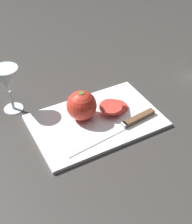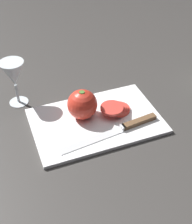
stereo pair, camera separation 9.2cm
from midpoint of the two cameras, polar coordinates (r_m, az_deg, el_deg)
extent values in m
plane|color=#383533|center=(0.97, -5.45, -1.34)|extent=(3.00, 3.00, 0.00)
cube|color=white|center=(0.95, -2.79, -1.76)|extent=(0.38, 0.25, 0.01)
cylinder|color=silver|center=(1.04, -17.30, 0.56)|extent=(0.06, 0.06, 0.00)
cylinder|color=silver|center=(1.02, -17.67, 2.04)|extent=(0.01, 0.01, 0.07)
cone|color=silver|center=(0.98, -18.52, 5.44)|extent=(0.08, 0.08, 0.08)
cone|color=#DBCC84|center=(0.99, -18.26, 4.38)|extent=(0.03, 0.03, 0.04)
sphere|color=red|center=(0.92, -5.66, 1.02)|extent=(0.09, 0.09, 0.09)
cylinder|color=#47702D|center=(0.90, -5.84, 3.12)|extent=(0.02, 0.02, 0.01)
cube|color=silver|center=(0.88, -2.93, -5.34)|extent=(0.20, 0.05, 0.00)
cube|color=silver|center=(0.91, 2.29, -2.54)|extent=(0.01, 0.02, 0.01)
cube|color=brown|center=(0.94, 5.06, -1.19)|extent=(0.11, 0.03, 0.01)
cylinder|color=#D63D33|center=(0.98, 1.10, 0.74)|extent=(0.07, 0.07, 0.01)
cylinder|color=#D63D33|center=(0.97, 0.72, 0.77)|extent=(0.07, 0.07, 0.01)
cylinder|color=#D63D33|center=(0.96, 0.33, 0.81)|extent=(0.07, 0.07, 0.01)
cylinder|color=#D63D33|center=(0.94, -0.07, 0.85)|extent=(0.07, 0.07, 0.01)
camera|label=1|loc=(0.05, -92.86, -2.42)|focal=50.00mm
camera|label=2|loc=(0.05, 87.14, 2.42)|focal=50.00mm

